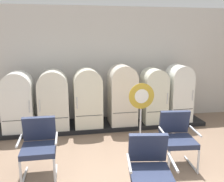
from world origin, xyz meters
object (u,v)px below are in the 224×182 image
object	(u,v)px
refrigerator_5	(179,91)
armchair_left	(39,143)
refrigerator_0	(18,100)
armchair_right	(177,136)
sign_stand	(141,114)
refrigerator_4	(154,94)
armchair_center	(150,167)
refrigerator_2	(88,96)
refrigerator_1	(53,98)
refrigerator_3	(122,93)

from	to	relation	value
refrigerator_5	armchair_left	bearing A→B (deg)	-150.19
refrigerator_0	armchair_left	bearing A→B (deg)	-72.42
refrigerator_5	armchair_right	distance (m)	2.33
armchair_left	sign_stand	distance (m)	2.18
refrigerator_4	sign_stand	bearing A→B (deg)	-120.66
armchair_left	refrigerator_0	bearing A→B (deg)	107.58
refrigerator_5	armchair_center	world-z (taller)	refrigerator_5
sign_stand	refrigerator_2	bearing A→B (deg)	130.63
refrigerator_1	refrigerator_5	bearing A→B (deg)	-0.56
refrigerator_5	refrigerator_1	bearing A→B (deg)	179.44
armchair_left	refrigerator_3	bearing A→B (deg)	46.15
armchair_right	armchair_center	distance (m)	1.30
refrigerator_0	refrigerator_4	world-z (taller)	refrigerator_0
refrigerator_5	armchair_left	world-z (taller)	refrigerator_5
refrigerator_1	refrigerator_5	size ratio (longest dim) A/B	0.96
refrigerator_2	armchair_right	world-z (taller)	refrigerator_2
armchair_right	armchair_left	bearing A→B (deg)	177.32
refrigerator_2	refrigerator_4	world-z (taller)	refrigerator_2
refrigerator_2	sign_stand	size ratio (longest dim) A/B	1.05
refrigerator_1	refrigerator_3	world-z (taller)	refrigerator_3
armchair_left	sign_stand	world-z (taller)	sign_stand
sign_stand	refrigerator_5	bearing A→B (deg)	40.26
refrigerator_3	refrigerator_5	distance (m)	1.53
sign_stand	refrigerator_4	bearing A→B (deg)	59.34
refrigerator_0	sign_stand	size ratio (longest dim) A/B	1.02
refrigerator_3	armchair_right	size ratio (longest dim) A/B	1.55
armchair_left	armchair_center	size ratio (longest dim) A/B	1.00
refrigerator_1	sign_stand	bearing A→B (deg)	-33.64
refrigerator_0	refrigerator_5	size ratio (longest dim) A/B	0.95
refrigerator_0	armchair_right	bearing A→B (deg)	-34.36
refrigerator_0	sign_stand	xyz separation A→B (m)	(2.65, -1.21, -0.12)
refrigerator_4	armchair_center	xyz separation A→B (m)	(-1.16, -3.07, -0.29)
refrigerator_0	refrigerator_5	bearing A→B (deg)	-0.25
refrigerator_5	sign_stand	world-z (taller)	refrigerator_5
refrigerator_0	refrigerator_4	distance (m)	3.37
refrigerator_1	sign_stand	distance (m)	2.21
armchair_center	sign_stand	xyz separation A→B (m)	(0.44, 1.86, 0.17)
armchair_center	refrigerator_0	bearing A→B (deg)	125.72
refrigerator_1	refrigerator_3	size ratio (longest dim) A/B	0.94
refrigerator_0	refrigerator_4	bearing A→B (deg)	-0.02
armchair_left	armchair_center	distance (m)	1.92
refrigerator_2	armchair_center	distance (m)	3.10
refrigerator_2	refrigerator_5	distance (m)	2.42
refrigerator_2	refrigerator_5	bearing A→B (deg)	0.45
refrigerator_4	armchair_right	world-z (taller)	refrigerator_4
refrigerator_4	sign_stand	xyz separation A→B (m)	(-0.72, -1.21, -0.12)
refrigerator_4	refrigerator_5	bearing A→B (deg)	-1.40
armchair_center	refrigerator_1	bearing A→B (deg)	114.34
refrigerator_1	armchair_center	world-z (taller)	refrigerator_1
armchair_center	armchair_right	bearing A→B (deg)	48.44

